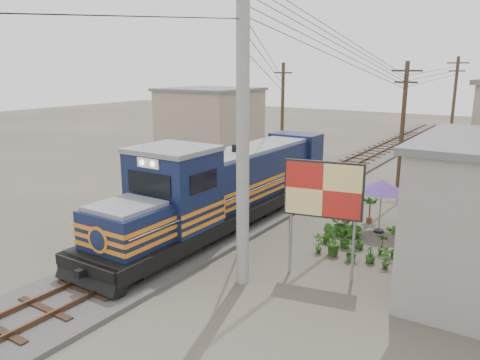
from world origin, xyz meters
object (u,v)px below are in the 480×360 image
Objects in this scene: locomotive at (228,188)px; billboard at (323,193)px; vendor at (420,235)px; market_umbrella at (382,186)px.

locomotive is 6.14m from billboard.
billboard is at bearing 33.73° from vendor.
billboard is at bearing -93.45° from market_umbrella.
vendor is (7.78, 0.64, -0.76)m from locomotive.
billboard is 1.73× the size of market_umbrella.
billboard is (5.42, -2.63, 1.19)m from locomotive.
locomotive is at bearing -15.73° from vendor.
market_umbrella is 1.23× the size of vendor.
vendor is at bearing 4.67° from locomotive.
vendor is (2.36, 3.27, -1.95)m from billboard.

